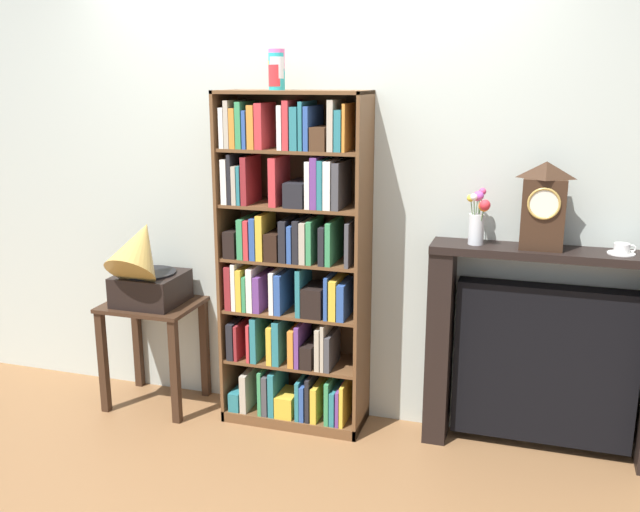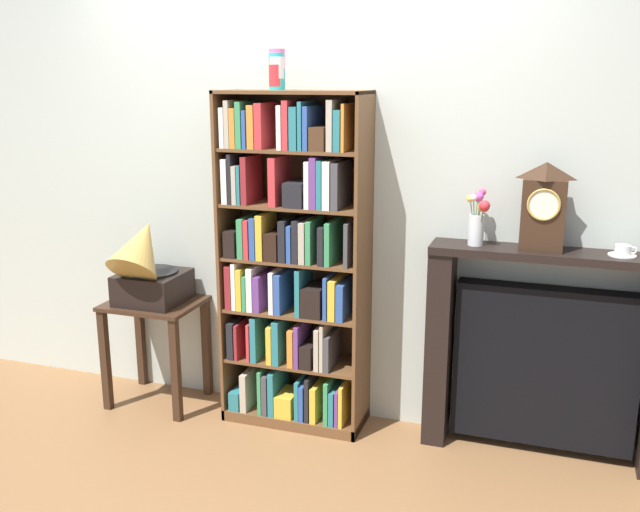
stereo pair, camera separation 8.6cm
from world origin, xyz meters
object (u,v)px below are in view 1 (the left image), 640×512
(gramophone, at_px, (144,267))
(flower_vase, at_px, (478,217))
(bookshelf, at_px, (291,269))
(teacup_with_saucer, at_px, (622,250))
(fireplace_mantel, at_px, (545,354))
(side_table_left, at_px, (154,329))
(cup_stack, at_px, (277,70))
(mantel_clock, at_px, (544,206))

(gramophone, relative_size, flower_vase, 2.00)
(bookshelf, relative_size, teacup_with_saucer, 14.36)
(fireplace_mantel, bearing_deg, flower_vase, -175.95)
(side_table_left, xyz_separation_m, teacup_with_saucer, (2.48, 0.10, 0.64))
(gramophone, bearing_deg, fireplace_mantel, 4.50)
(cup_stack, relative_size, gramophone, 0.36)
(fireplace_mantel, xyz_separation_m, teacup_with_saucer, (0.30, -0.02, 0.57))
(fireplace_mantel, xyz_separation_m, mantel_clock, (-0.06, -0.02, 0.76))
(bookshelf, relative_size, flower_vase, 6.51)
(fireplace_mantel, height_order, teacup_with_saucer, teacup_with_saucer)
(side_table_left, relative_size, gramophone, 1.12)
(side_table_left, xyz_separation_m, gramophone, (0.00, -0.05, 0.39))
(fireplace_mantel, bearing_deg, gramophone, -175.50)
(teacup_with_saucer, bearing_deg, gramophone, -176.52)
(side_table_left, xyz_separation_m, flower_vase, (1.81, 0.09, 0.75))
(side_table_left, height_order, flower_vase, flower_vase)
(gramophone, xyz_separation_m, mantel_clock, (2.11, 0.15, 0.44))
(side_table_left, distance_m, fireplace_mantel, 2.18)
(cup_stack, bearing_deg, side_table_left, -177.41)
(gramophone, height_order, flower_vase, flower_vase)
(side_table_left, bearing_deg, cup_stack, 2.59)
(cup_stack, bearing_deg, bookshelf, 8.11)
(mantel_clock, distance_m, teacup_with_saucer, 0.41)
(cup_stack, xyz_separation_m, fireplace_mantel, (1.40, 0.08, -1.40))
(cup_stack, height_order, side_table_left, cup_stack)
(bookshelf, distance_m, flower_vase, 1.02)
(flower_vase, relative_size, teacup_with_saucer, 2.21)
(flower_vase, bearing_deg, side_table_left, -177.11)
(side_table_left, bearing_deg, gramophone, -90.00)
(teacup_with_saucer, bearing_deg, mantel_clock, -179.62)
(bookshelf, height_order, teacup_with_saucer, bookshelf)
(cup_stack, bearing_deg, mantel_clock, 2.54)
(bookshelf, bearing_deg, mantel_clock, 2.25)
(fireplace_mantel, relative_size, teacup_with_saucer, 9.26)
(cup_stack, distance_m, gramophone, 1.33)
(fireplace_mantel, bearing_deg, teacup_with_saucer, -3.87)
(cup_stack, distance_m, teacup_with_saucer, 1.89)
(bookshelf, xyz_separation_m, mantel_clock, (1.27, 0.05, 0.40))
(bookshelf, bearing_deg, gramophone, -173.34)
(mantel_clock, bearing_deg, side_table_left, -177.45)
(mantel_clock, bearing_deg, cup_stack, -177.46)
(fireplace_mantel, distance_m, flower_vase, 0.78)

